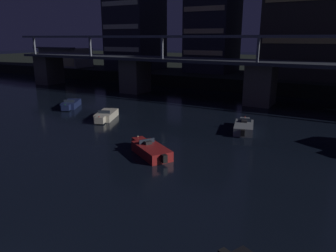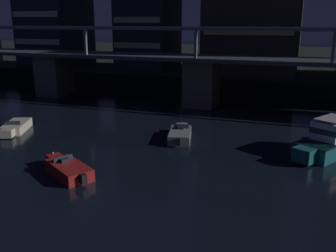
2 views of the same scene
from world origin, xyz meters
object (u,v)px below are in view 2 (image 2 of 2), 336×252
at_px(river_bridge, 202,72).
at_px(cabin_cruiser_near_left, 333,139).
at_px(tower_west_tall, 148,7).
at_px(tower_west_low, 54,0).
at_px(speedboat_far_center, 180,134).
at_px(speedboat_mid_left, 68,169).
at_px(speedboat_mid_right, 16,127).

height_order(river_bridge, cabin_cruiser_near_left, river_bridge).
bearing_deg(tower_west_tall, cabin_cruiser_near_left, -47.23).
xyz_separation_m(tower_west_low, cabin_cruiser_near_left, (45.68, -27.99, -12.53)).
bearing_deg(tower_west_low, tower_west_tall, 11.19).
xyz_separation_m(tower_west_low, speedboat_far_center, (33.30, -28.98, -13.17)).
bearing_deg(river_bridge, speedboat_mid_left, -96.16).
xyz_separation_m(river_bridge, speedboat_mid_right, (-13.32, -17.01, -3.66)).
bearing_deg(cabin_cruiser_near_left, speedboat_mid_left, -146.32).
relative_size(tower_west_low, speedboat_mid_right, 4.58).
bearing_deg(speedboat_mid_right, tower_west_tall, 92.15).
distance_m(river_bridge, cabin_cruiser_near_left, 19.57).
bearing_deg(speedboat_mid_right, speedboat_far_center, 11.23).
bearing_deg(speedboat_far_center, cabin_cruiser_near_left, 4.55).
bearing_deg(cabin_cruiser_near_left, speedboat_mid_right, -171.73).
relative_size(tower_west_tall, speedboat_mid_left, 4.28).
distance_m(tower_west_low, cabin_cruiser_near_left, 55.02).
relative_size(speedboat_mid_left, speedboat_far_center, 0.93).
bearing_deg(speedboat_far_center, speedboat_mid_right, -168.77).
bearing_deg(speedboat_far_center, tower_west_tall, 117.18).
bearing_deg(speedboat_mid_right, speedboat_mid_left, -34.17).
height_order(speedboat_mid_right, speedboat_far_center, same).
bearing_deg(river_bridge, tower_west_tall, 128.66).
bearing_deg(tower_west_low, river_bridge, -25.55).
distance_m(tower_west_tall, speedboat_mid_left, 45.84).
height_order(river_bridge, speedboat_far_center, river_bridge).
distance_m(tower_west_low, tower_west_tall, 17.09).
bearing_deg(speedboat_far_center, tower_west_low, 138.97).
bearing_deg(cabin_cruiser_near_left, river_bridge, 137.76).
distance_m(tower_west_tall, speedboat_far_center, 38.22).
bearing_deg(tower_west_tall, river_bridge, -51.34).
distance_m(tower_west_tall, speedboat_mid_right, 37.31).
height_order(river_bridge, tower_west_tall, tower_west_tall).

